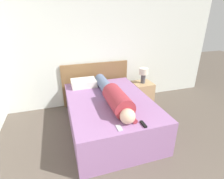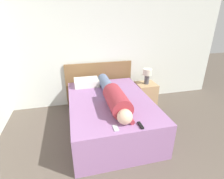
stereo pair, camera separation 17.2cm
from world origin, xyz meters
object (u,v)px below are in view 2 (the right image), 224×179
(bed, at_px, (110,114))
(nightstand, at_px, (145,94))
(table_lamp, at_px, (147,74))
(pillow_near_headboard, at_px, (86,82))
(cell_phone, at_px, (116,128))
(tv_remote, at_px, (141,125))
(person_lying, at_px, (114,96))

(bed, xyz_separation_m, nightstand, (1.01, 0.70, -0.04))
(nightstand, bearing_deg, table_lamp, 63.43)
(nightstand, bearing_deg, pillow_near_headboard, 178.17)
(cell_phone, bearing_deg, tv_remote, -4.81)
(nightstand, bearing_deg, cell_phone, -126.25)
(table_lamp, distance_m, cell_phone, 1.91)
(cell_phone, bearing_deg, table_lamp, 53.75)
(tv_remote, xyz_separation_m, cell_phone, (-0.34, 0.03, -0.01))
(person_lying, distance_m, pillow_near_headboard, 0.96)
(nightstand, distance_m, cell_phone, 1.94)
(person_lying, bearing_deg, cell_phone, -102.21)
(nightstand, bearing_deg, person_lying, -138.95)
(nightstand, distance_m, person_lying, 1.38)
(tv_remote, bearing_deg, pillow_near_headboard, 108.52)
(nightstand, bearing_deg, tv_remote, -116.83)
(table_lamp, bearing_deg, bed, -145.09)
(bed, distance_m, nightstand, 1.23)
(table_lamp, distance_m, person_lying, 1.30)
(pillow_near_headboard, distance_m, cell_phone, 1.59)
(table_lamp, relative_size, cell_phone, 2.65)
(cell_phone, bearing_deg, bed, 81.75)
(person_lying, relative_size, tv_remote, 11.03)
(nightstand, height_order, person_lying, person_lying)
(bed, bearing_deg, person_lying, -79.80)
(tv_remote, bearing_deg, person_lying, 104.72)
(pillow_near_headboard, height_order, cell_phone, pillow_near_headboard)
(bed, relative_size, table_lamp, 5.65)
(cell_phone, bearing_deg, pillow_near_headboard, 97.33)
(pillow_near_headboard, xyz_separation_m, cell_phone, (0.20, -1.58, -0.06))
(table_lamp, distance_m, tv_remote, 1.76)
(person_lying, height_order, cell_phone, person_lying)
(nightstand, relative_size, pillow_near_headboard, 1.05)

